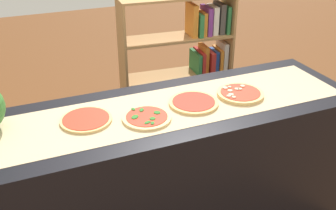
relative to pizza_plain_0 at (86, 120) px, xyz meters
The scene contains 7 objects.
counter 0.67m from the pizza_plain_0, ahead, with size 2.33×0.73×0.94m, color black.
parchment_paper 0.47m from the pizza_plain_0, ahead, with size 2.17×0.49×0.00m, color tan.
pizza_plain_0 is the anchor object (origin of this frame).
pizza_spinach_1 0.33m from the pizza_plain_0, 18.30° to the right, with size 0.27×0.27×0.02m.
pizza_plain_2 0.63m from the pizza_plain_0, ahead, with size 0.29×0.29×0.02m.
pizza_mushroom_3 0.94m from the pizza_plain_0, ahead, with size 0.29×0.29×0.03m.
bookshelf 1.46m from the pizza_plain_0, 40.58° to the left, with size 0.94×0.34×1.34m.
Camera 1 is at (-0.78, -1.88, 2.04)m, focal length 42.70 mm.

